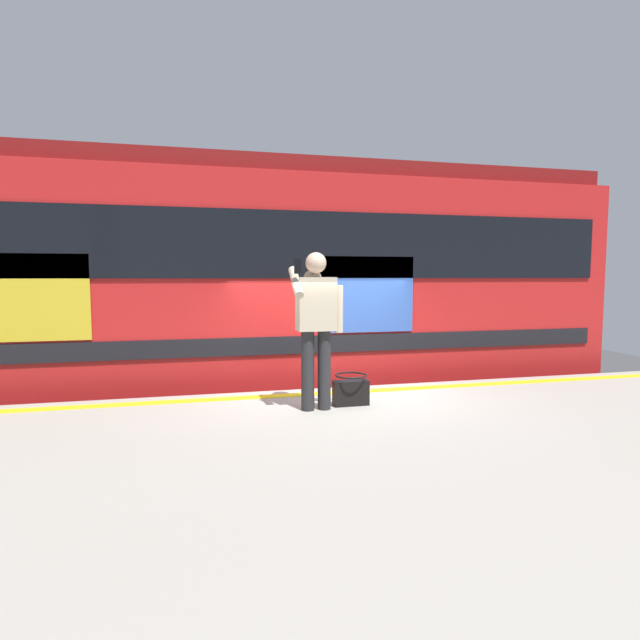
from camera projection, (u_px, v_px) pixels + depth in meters
The scene contains 8 objects.
ground_plane at pixel (330, 474), 6.61m from camera, with size 24.12×24.12×0.00m, color #3D3D3F.
platform at pixel (409, 522), 4.14m from camera, with size 15.76×4.99×1.14m, color #9E998E.
safety_line at pixel (337, 393), 6.22m from camera, with size 15.44×0.16×0.01m, color yellow.
track_rail_near at pixel (309, 437), 7.88m from camera, with size 20.49×0.08×0.16m, color slate.
track_rail_far at pixel (292, 412), 9.27m from camera, with size 20.49×0.08×0.16m, color slate.
train_carriage at pixel (208, 276), 8.01m from camera, with size 12.19×2.98×4.04m.
passenger at pixel (316, 317), 5.37m from camera, with size 0.57×0.55×1.67m.
handbag at pixel (351, 390), 5.61m from camera, with size 0.39×0.35×0.35m.
Camera 1 is at (1.65, 6.19, 2.57)m, focal length 28.56 mm.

